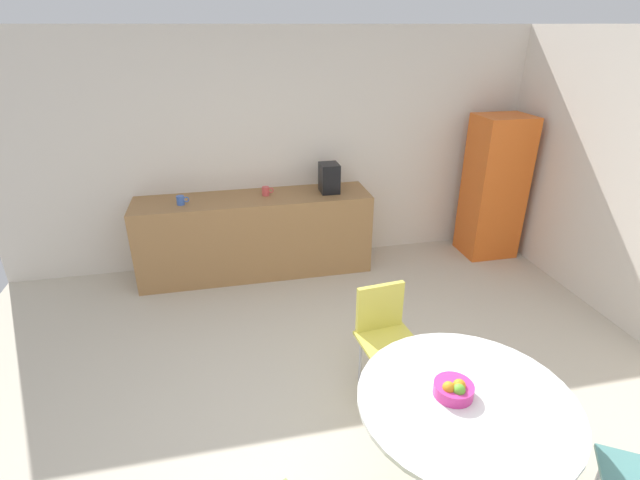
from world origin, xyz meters
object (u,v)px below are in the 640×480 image
at_px(chair_yellow, 384,326).
at_px(mug_red, 181,200).
at_px(locker_cabinet, 494,188).
at_px(mug_white, 333,186).
at_px(fruit_bowl, 454,389).
at_px(coffee_maker, 329,178).
at_px(round_table, 465,415).
at_px(mug_green, 266,191).

distance_m(chair_yellow, mug_red, 2.54).
bearing_deg(locker_cabinet, mug_white, 175.56).
relative_size(fruit_bowl, mug_white, 1.70).
bearing_deg(locker_cabinet, coffee_maker, 177.12).
relative_size(locker_cabinet, mug_white, 13.02).
bearing_deg(locker_cabinet, round_table, -123.03).
bearing_deg(mug_green, fruit_bowl, -77.29).
bearing_deg(mug_white, coffee_maker, -135.83).
relative_size(locker_cabinet, mug_green, 13.02).
relative_size(locker_cabinet, coffee_maker, 5.25).
relative_size(mug_green, mug_red, 1.00).
relative_size(chair_yellow, mug_red, 6.43).
distance_m(mug_white, mug_green, 0.75).
bearing_deg(coffee_maker, mug_white, 44.17).
height_order(chair_yellow, coffee_maker, coffee_maker).
bearing_deg(round_table, coffee_maker, 91.02).
bearing_deg(coffee_maker, round_table, -88.98).
relative_size(locker_cabinet, fruit_bowl, 7.64).
xyz_separation_m(round_table, mug_white, (-0.00, 3.12, 0.34)).
xyz_separation_m(locker_cabinet, mug_green, (-2.68, 0.13, 0.11)).
height_order(mug_white, mug_green, same).
distance_m(round_table, fruit_bowl, 0.18).
height_order(chair_yellow, mug_white, mug_white).
height_order(locker_cabinet, fruit_bowl, locker_cabinet).
distance_m(fruit_bowl, mug_red, 3.35).
bearing_deg(locker_cabinet, chair_yellow, -136.25).
bearing_deg(locker_cabinet, mug_green, 177.16).
bearing_deg(mug_green, round_table, -76.34).
bearing_deg(mug_green, chair_yellow, -72.81).
bearing_deg(chair_yellow, mug_white, 87.13).
bearing_deg(mug_white, chair_yellow, -92.87).
bearing_deg(chair_yellow, locker_cabinet, 43.75).
height_order(fruit_bowl, coffee_maker, coffee_maker).
bearing_deg(round_table, chair_yellow, 96.11).
xyz_separation_m(fruit_bowl, coffee_maker, (0.01, 3.02, 0.29)).
xyz_separation_m(round_table, mug_red, (-1.64, 3.00, 0.34)).
bearing_deg(round_table, fruit_bowl, 146.14).
bearing_deg(coffee_maker, chair_yellow, -91.51).
distance_m(chair_yellow, mug_green, 2.22).
bearing_deg(chair_yellow, fruit_bowl, -87.39).
xyz_separation_m(mug_white, mug_red, (-1.64, -0.12, 0.00)).
bearing_deg(fruit_bowl, coffee_maker, 89.82).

